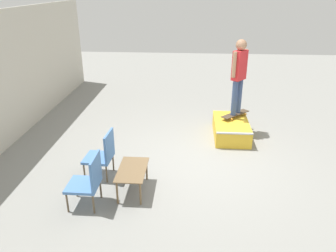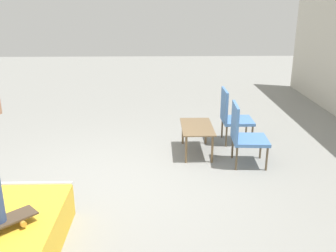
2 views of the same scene
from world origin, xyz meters
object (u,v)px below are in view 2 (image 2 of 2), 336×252
at_px(skate_ramp_box, 16,236).
at_px(patio_chair_left, 232,115).
at_px(coffee_table, 197,130).
at_px(patio_chair_right, 244,133).

xyz_separation_m(skate_ramp_box, patio_chair_left, (-2.98, 2.67, 0.30)).
xyz_separation_m(coffee_table, patio_chair_left, (-0.47, 0.65, 0.10)).
height_order(coffee_table, patio_chair_left, patio_chair_left).
height_order(skate_ramp_box, patio_chair_right, patio_chair_right).
relative_size(skate_ramp_box, patio_chair_left, 1.54).
distance_m(skate_ramp_box, patio_chair_left, 4.02).
xyz_separation_m(coffee_table, patio_chair_right, (0.46, 0.65, 0.10)).
relative_size(coffee_table, patio_chair_right, 0.95).
relative_size(coffee_table, patio_chair_left, 0.95).
bearing_deg(patio_chair_left, coffee_table, 125.95).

